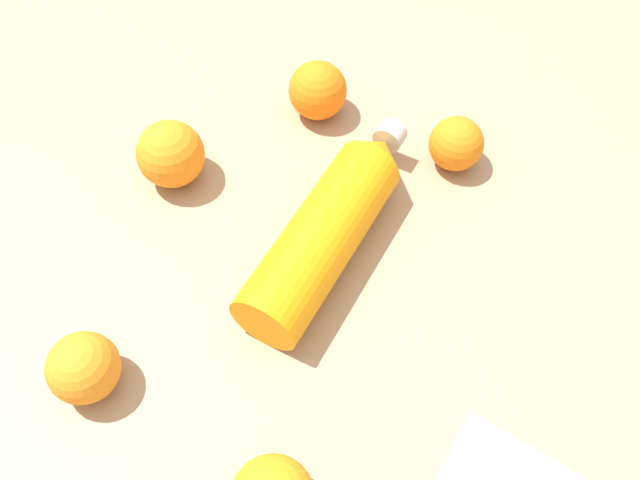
# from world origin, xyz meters

# --- Properties ---
(ground_plane) EXTENTS (2.40, 2.40, 0.00)m
(ground_plane) POSITION_xyz_m (0.00, 0.00, 0.00)
(ground_plane) COLOR #9E7F60
(water_bottle) EXTENTS (0.14, 0.32, 0.08)m
(water_bottle) POSITION_xyz_m (-0.00, -0.03, 0.04)
(water_bottle) COLOR orange
(water_bottle) RESTS_ON ground_plane
(orange_0) EXTENTS (0.07, 0.07, 0.07)m
(orange_0) POSITION_xyz_m (0.06, 0.26, 0.04)
(orange_0) COLOR orange
(orange_0) RESTS_ON ground_plane
(orange_1) EXTENTS (0.07, 0.07, 0.07)m
(orange_1) POSITION_xyz_m (-0.04, -0.23, 0.03)
(orange_1) COLOR orange
(orange_1) RESTS_ON ground_plane
(orange_3) EXTENTS (0.08, 0.08, 0.08)m
(orange_3) POSITION_xyz_m (0.15, -0.18, 0.04)
(orange_3) COLOR orange
(orange_3) RESTS_ON ground_plane
(orange_4) EXTENTS (0.08, 0.08, 0.08)m
(orange_4) POSITION_xyz_m (0.21, 0.02, 0.04)
(orange_4) COLOR orange
(orange_4) RESTS_ON ground_plane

